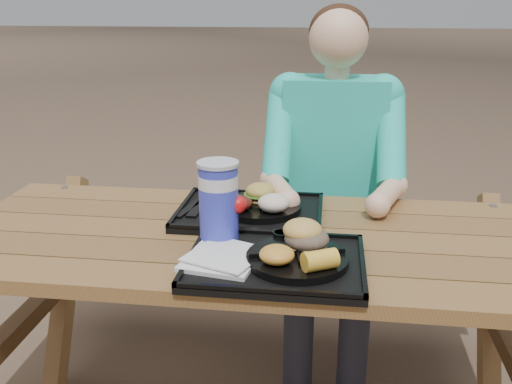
# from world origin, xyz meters

# --- Properties ---
(picnic_table) EXTENTS (1.80, 1.49, 0.75)m
(picnic_table) POSITION_xyz_m (0.00, 0.00, 0.38)
(picnic_table) COLOR #999999
(picnic_table) RESTS_ON ground
(tray_near) EXTENTS (0.45, 0.35, 0.02)m
(tray_near) POSITION_xyz_m (0.08, -0.21, 0.76)
(tray_near) COLOR black
(tray_near) RESTS_ON picnic_table
(tray_far) EXTENTS (0.45, 0.35, 0.02)m
(tray_far) POSITION_xyz_m (-0.04, 0.14, 0.76)
(tray_far) COLOR black
(tray_far) RESTS_ON picnic_table
(plate_near) EXTENTS (0.26, 0.26, 0.02)m
(plate_near) POSITION_xyz_m (0.13, -0.22, 0.78)
(plate_near) COLOR black
(plate_near) RESTS_ON tray_near
(plate_far) EXTENTS (0.26, 0.26, 0.02)m
(plate_far) POSITION_xyz_m (-0.01, 0.15, 0.78)
(plate_far) COLOR black
(plate_far) RESTS_ON tray_far
(napkin_stack) EXTENTS (0.21, 0.21, 0.02)m
(napkin_stack) POSITION_xyz_m (-0.06, -0.24, 0.78)
(napkin_stack) COLOR silver
(napkin_stack) RESTS_ON tray_near
(soda_cup) EXTENTS (0.11, 0.11, 0.22)m
(soda_cup) POSITION_xyz_m (-0.09, -0.10, 0.88)
(soda_cup) COLOR #1821B4
(soda_cup) RESTS_ON tray_near
(condiment_bbq) EXTENTS (0.05, 0.05, 0.03)m
(condiment_bbq) POSITION_xyz_m (0.08, -0.09, 0.78)
(condiment_bbq) COLOR #320505
(condiment_bbq) RESTS_ON tray_near
(condiment_mustard) EXTENTS (0.05, 0.05, 0.03)m
(condiment_mustard) POSITION_xyz_m (0.13, -0.08, 0.78)
(condiment_mustard) COLOR yellow
(condiment_mustard) RESTS_ON tray_near
(sandwich) EXTENTS (0.11, 0.11, 0.11)m
(sandwich) POSITION_xyz_m (0.15, -0.16, 0.85)
(sandwich) COLOR gold
(sandwich) RESTS_ON plate_near
(mac_cheese) EXTENTS (0.09, 0.09, 0.04)m
(mac_cheese) POSITION_xyz_m (0.09, -0.27, 0.81)
(mac_cheese) COLOR gold
(mac_cheese) RESTS_ON plate_near
(corn_cob) EXTENTS (0.11, 0.11, 0.05)m
(corn_cob) POSITION_xyz_m (0.19, -0.29, 0.81)
(corn_cob) COLOR yellow
(corn_cob) RESTS_ON plate_near
(cutlery_far) EXTENTS (0.04, 0.18, 0.01)m
(cutlery_far) POSITION_xyz_m (-0.20, 0.14, 0.77)
(cutlery_far) COLOR black
(cutlery_far) RESTS_ON tray_far
(burger) EXTENTS (0.10, 0.10, 0.09)m
(burger) POSITION_xyz_m (-0.01, 0.18, 0.83)
(burger) COLOR gold
(burger) RESTS_ON plate_far
(baked_beans) EXTENTS (0.10, 0.10, 0.04)m
(baked_beans) POSITION_xyz_m (-0.07, 0.09, 0.81)
(baked_beans) COLOR #4E160F
(baked_beans) RESTS_ON plate_far
(potato_salad) EXTENTS (0.10, 0.10, 0.05)m
(potato_salad) POSITION_xyz_m (0.04, 0.09, 0.82)
(potato_salad) COLOR #F2E3CD
(potato_salad) RESTS_ON plate_far
(diner) EXTENTS (0.48, 0.84, 1.28)m
(diner) POSITION_xyz_m (0.22, 0.59, 0.64)
(diner) COLOR teal
(diner) RESTS_ON ground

